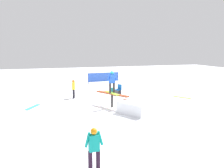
{
  "coord_description": "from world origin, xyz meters",
  "views": [
    {
      "loc": [
        -13.08,
        4.1,
        3.75
      ],
      "look_at": [
        0.0,
        0.0,
        1.52
      ],
      "focal_mm": 35.0,
      "sensor_mm": 36.0,
      "label": 1
    }
  ],
  "objects_px": {
    "bystander_yellow": "(74,88)",
    "loose_snowboard_cyan": "(33,107)",
    "folding_chair": "(118,90)",
    "bystander_teal": "(94,147)",
    "main_rider_on_rail": "(112,82)",
    "rail_feature": "(112,95)",
    "backpack_on_snow": "(113,90)",
    "loose_snowboard_lime": "(182,97)"
  },
  "relations": [
    {
      "from": "bystander_teal",
      "to": "rail_feature",
      "type": "bearing_deg",
      "value": 66.38
    },
    {
      "from": "main_rider_on_rail",
      "to": "bystander_yellow",
      "type": "relative_size",
      "value": 1.1
    },
    {
      "from": "loose_snowboard_lime",
      "to": "backpack_on_snow",
      "type": "relative_size",
      "value": 4.23
    },
    {
      "from": "main_rider_on_rail",
      "to": "bystander_teal",
      "type": "relative_size",
      "value": 1.12
    },
    {
      "from": "bystander_yellow",
      "to": "main_rider_on_rail",
      "type": "bearing_deg",
      "value": -134.02
    },
    {
      "from": "rail_feature",
      "to": "bystander_teal",
      "type": "height_order",
      "value": "bystander_teal"
    },
    {
      "from": "rail_feature",
      "to": "loose_snowboard_cyan",
      "type": "bearing_deg",
      "value": 42.93
    },
    {
      "from": "bystander_yellow",
      "to": "folding_chair",
      "type": "height_order",
      "value": "bystander_yellow"
    },
    {
      "from": "loose_snowboard_lime",
      "to": "backpack_on_snow",
      "type": "bearing_deg",
      "value": -162.07
    },
    {
      "from": "main_rider_on_rail",
      "to": "loose_snowboard_lime",
      "type": "xyz_separation_m",
      "value": [
        1.01,
        -6.02,
        -1.62
      ]
    },
    {
      "from": "bystander_teal",
      "to": "loose_snowboard_lime",
      "type": "relative_size",
      "value": 0.97
    },
    {
      "from": "rail_feature",
      "to": "bystander_yellow",
      "type": "xyz_separation_m",
      "value": [
        3.34,
        2.02,
        0.02
      ]
    },
    {
      "from": "loose_snowboard_lime",
      "to": "folding_chair",
      "type": "bearing_deg",
      "value": -148.91
    },
    {
      "from": "loose_snowboard_cyan",
      "to": "backpack_on_snow",
      "type": "bearing_deg",
      "value": 147.52
    },
    {
      "from": "rail_feature",
      "to": "backpack_on_snow",
      "type": "relative_size",
      "value": 7.02
    },
    {
      "from": "folding_chair",
      "to": "backpack_on_snow",
      "type": "bearing_deg",
      "value": 154.5
    },
    {
      "from": "loose_snowboard_lime",
      "to": "folding_chair",
      "type": "distance_m",
      "value": 5.03
    },
    {
      "from": "folding_chair",
      "to": "loose_snowboard_cyan",
      "type": "bearing_deg",
      "value": -99.39
    },
    {
      "from": "bystander_teal",
      "to": "bystander_yellow",
      "type": "distance_m",
      "value": 10.32
    },
    {
      "from": "loose_snowboard_lime",
      "to": "loose_snowboard_cyan",
      "type": "xyz_separation_m",
      "value": [
        0.46,
        10.94,
        0.0
      ]
    },
    {
      "from": "rail_feature",
      "to": "folding_chair",
      "type": "bearing_deg",
      "value": -55.66
    },
    {
      "from": "bystander_yellow",
      "to": "loose_snowboard_cyan",
      "type": "height_order",
      "value": "bystander_yellow"
    },
    {
      "from": "loose_snowboard_cyan",
      "to": "bystander_yellow",
      "type": "bearing_deg",
      "value": 152.87
    },
    {
      "from": "backpack_on_snow",
      "to": "loose_snowboard_lime",
      "type": "bearing_deg",
      "value": -34.89
    },
    {
      "from": "rail_feature",
      "to": "main_rider_on_rail",
      "type": "xyz_separation_m",
      "value": [
        0.0,
        0.0,
        0.85
      ]
    },
    {
      "from": "bystander_teal",
      "to": "loose_snowboard_cyan",
      "type": "height_order",
      "value": "bystander_teal"
    },
    {
      "from": "rail_feature",
      "to": "folding_chair",
      "type": "relative_size",
      "value": 2.71
    },
    {
      "from": "main_rider_on_rail",
      "to": "loose_snowboard_cyan",
      "type": "height_order",
      "value": "main_rider_on_rail"
    },
    {
      "from": "main_rider_on_rail",
      "to": "bystander_teal",
      "type": "height_order",
      "value": "main_rider_on_rail"
    },
    {
      "from": "bystander_teal",
      "to": "loose_snowboard_cyan",
      "type": "bearing_deg",
      "value": 102.33
    },
    {
      "from": "bystander_yellow",
      "to": "folding_chair",
      "type": "distance_m",
      "value": 3.61
    },
    {
      "from": "folding_chair",
      "to": "bystander_yellow",
      "type": "bearing_deg",
      "value": -115.4
    },
    {
      "from": "folding_chair",
      "to": "backpack_on_snow",
      "type": "height_order",
      "value": "folding_chair"
    },
    {
      "from": "bystander_yellow",
      "to": "loose_snowboard_lime",
      "type": "xyz_separation_m",
      "value": [
        -2.32,
        -8.04,
        -0.78
      ]
    },
    {
      "from": "main_rider_on_rail",
      "to": "backpack_on_snow",
      "type": "xyz_separation_m",
      "value": [
        4.84,
        -1.58,
        -1.46
      ]
    },
    {
      "from": "bystander_teal",
      "to": "loose_snowboard_cyan",
      "type": "distance_m",
      "value": 8.74
    },
    {
      "from": "loose_snowboard_cyan",
      "to": "loose_snowboard_lime",
      "type": "bearing_deg",
      "value": 117.75
    },
    {
      "from": "loose_snowboard_lime",
      "to": "bystander_yellow",
      "type": "bearing_deg",
      "value": -137.47
    },
    {
      "from": "main_rider_on_rail",
      "to": "bystander_teal",
      "type": "xyz_separation_m",
      "value": [
        -6.96,
        2.75,
        -0.85
      ]
    },
    {
      "from": "main_rider_on_rail",
      "to": "bystander_yellow",
      "type": "bearing_deg",
      "value": 19.54
    },
    {
      "from": "loose_snowboard_lime",
      "to": "loose_snowboard_cyan",
      "type": "relative_size",
      "value": 0.97
    },
    {
      "from": "loose_snowboard_cyan",
      "to": "folding_chair",
      "type": "distance_m",
      "value": 6.76
    }
  ]
}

